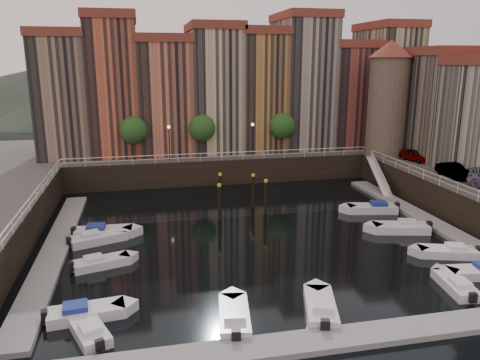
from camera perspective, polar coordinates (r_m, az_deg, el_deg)
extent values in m
plane|color=black|center=(40.98, 1.70, -6.27)|extent=(200.00, 200.00, 0.00)
cube|color=black|center=(65.20, -3.73, 2.87)|extent=(80.00, 20.00, 3.00)
cube|color=gray|center=(39.56, -21.59, -7.82)|extent=(2.00, 28.00, 0.35)
cube|color=gray|center=(46.50, 21.86, -4.57)|extent=(2.00, 28.00, 0.35)
cube|color=gray|center=(26.40, 10.99, -18.57)|extent=(30.00, 2.00, 0.35)
cone|color=#2D382D|center=(148.89, -20.47, 10.58)|extent=(80.00, 80.00, 14.00)
cone|color=#2D382D|center=(148.03, -6.73, 12.12)|extent=(100.00, 100.00, 18.00)
cone|color=#2D382D|center=(155.48, 6.50, 11.12)|extent=(70.00, 70.00, 12.00)
cube|color=#8E715A|center=(61.54, -20.55, 9.32)|extent=(6.00, 10.00, 14.00)
cube|color=brown|center=(61.46, -21.18, 16.28)|extent=(6.30, 10.30, 1.00)
cube|color=#BC563B|center=(60.91, -15.05, 10.63)|extent=(5.80, 10.00, 16.00)
cube|color=brown|center=(61.03, -15.59, 18.61)|extent=(6.10, 10.30, 1.00)
cube|color=#C36E50|center=(61.01, -9.12, 9.76)|extent=(6.50, 10.00, 13.50)
cube|color=brown|center=(60.89, -9.40, 16.57)|extent=(6.80, 10.30, 1.00)
cube|color=#CEB492|center=(61.63, -3.15, 10.66)|extent=(6.20, 10.00, 15.00)
cube|color=brown|center=(61.64, -3.25, 18.10)|extent=(6.50, 10.30, 1.00)
cube|color=#AC773F|center=(62.84, 2.27, 10.51)|extent=(5.60, 10.00, 14.50)
cube|color=brown|center=(62.80, 2.34, 17.58)|extent=(5.90, 10.30, 1.00)
cube|color=#A29187|center=(64.52, 7.55, 11.39)|extent=(6.40, 10.00, 16.50)
cube|color=brown|center=(64.69, 7.82, 19.15)|extent=(6.70, 10.30, 1.00)
cube|color=brown|center=(66.95, 12.58, 9.78)|extent=(6.00, 10.00, 13.00)
cube|color=brown|center=(66.81, 12.92, 15.76)|extent=(6.30, 10.30, 1.00)
cube|color=tan|center=(69.55, 17.18, 10.68)|extent=(5.90, 10.00, 15.50)
cube|color=brown|center=(69.61, 17.70, 17.46)|extent=(6.20, 10.30, 1.00)
cube|color=#786B5B|center=(61.08, 24.01, 8.02)|extent=(9.00, 8.00, 12.00)
cube|color=brown|center=(60.85, 24.64, 14.09)|extent=(9.30, 8.30, 1.00)
cylinder|color=#6B5B4C|center=(59.67, 17.48, 8.47)|extent=(4.60, 4.60, 12.00)
cone|color=brown|center=(59.44, 17.98, 14.99)|extent=(5.20, 5.20, 2.00)
cylinder|color=black|center=(56.38, -12.71, 3.53)|extent=(0.30, 0.30, 2.40)
sphere|color=#1E4719|center=(56.00, -12.85, 5.95)|extent=(3.20, 3.20, 3.20)
cylinder|color=black|center=(56.84, -4.61, 3.92)|extent=(0.30, 0.30, 2.40)
sphere|color=#1E4719|center=(56.46, -4.66, 6.32)|extent=(3.20, 3.20, 3.20)
cylinder|color=black|center=(58.95, 5.09, 4.29)|extent=(0.30, 0.30, 2.40)
sphere|color=#1E4719|center=(58.58, 5.14, 6.60)|extent=(3.20, 3.20, 3.20)
cylinder|color=black|center=(55.35, -8.61, 4.37)|extent=(0.12, 0.12, 4.00)
sphere|color=#FFD88C|center=(55.04, -8.69, 6.42)|extent=(0.36, 0.36, 0.36)
cylinder|color=black|center=(56.81, 1.53, 4.78)|extent=(0.12, 0.12, 4.00)
sphere|color=#FFD88C|center=(56.52, 1.55, 6.78)|extent=(0.36, 0.36, 0.36)
cube|color=white|center=(55.04, -2.24, 3.35)|extent=(36.00, 0.08, 0.08)
cube|color=white|center=(55.13, -2.23, 2.89)|extent=(36.00, 0.06, 0.06)
cube|color=white|center=(46.52, 24.13, 0.05)|extent=(0.08, 34.00, 0.08)
cube|color=white|center=(46.62, 24.08, -0.48)|extent=(0.06, 34.00, 0.06)
cube|color=white|center=(38.73, -24.72, -2.69)|extent=(0.08, 34.00, 0.08)
cube|color=white|center=(38.85, -24.65, -3.33)|extent=(0.06, 34.00, 0.06)
cube|color=white|center=(55.54, 16.56, 0.54)|extent=(2.78, 8.26, 2.81)
cube|color=white|center=(55.43, 16.60, 1.04)|extent=(1.93, 8.32, 3.65)
cylinder|color=black|center=(43.42, -2.52, -2.99)|extent=(0.32, 0.32, 3.60)
cylinder|color=gold|center=(42.90, -2.54, -0.63)|extent=(0.36, 0.36, 0.25)
cylinder|color=black|center=(47.45, -2.43, -1.48)|extent=(0.32, 0.32, 3.60)
cylinder|color=gold|center=(46.98, -2.46, 0.69)|extent=(0.36, 0.36, 0.25)
cylinder|color=black|center=(44.99, 3.15, -2.37)|extent=(0.32, 0.32, 3.60)
cylinder|color=gold|center=(44.50, 3.19, -0.09)|extent=(0.36, 0.36, 0.25)
cylinder|color=black|center=(47.11, 1.61, -1.59)|extent=(0.32, 0.32, 3.60)
cylinder|color=gold|center=(46.64, 1.62, 0.60)|extent=(0.36, 0.36, 0.25)
cube|color=silver|center=(29.37, -18.18, -15.18)|extent=(4.44, 2.14, 0.73)
cube|color=navy|center=(29.18, -19.43, -14.51)|extent=(1.49, 1.32, 0.49)
cube|color=black|center=(29.38, -22.73, -15.05)|extent=(0.39, 0.52, 0.68)
cube|color=silver|center=(35.64, -16.51, -9.68)|extent=(4.23, 2.59, 0.67)
cube|color=silver|center=(35.39, -17.42, -9.21)|extent=(1.51, 1.39, 0.45)
cube|color=black|center=(35.25, -19.86, -9.83)|extent=(0.43, 0.52, 0.63)
cube|color=silver|center=(40.19, -16.88, -6.87)|extent=(4.77, 3.16, 0.76)
cube|color=silver|center=(39.89, -17.77, -6.40)|extent=(1.75, 1.63, 0.51)
cube|color=black|center=(39.62, -20.16, -7.06)|extent=(0.51, 0.60, 0.71)
cube|color=silver|center=(41.36, -16.24, -6.19)|extent=(4.79, 2.09, 0.80)
cube|color=navy|center=(41.30, -17.17, -5.58)|extent=(1.57, 1.37, 0.53)
cube|color=black|center=(41.69, -19.62, -5.91)|extent=(0.40, 0.55, 0.75)
cube|color=silver|center=(36.56, 26.95, -10.06)|extent=(4.25, 2.09, 0.70)
cube|color=silver|center=(39.20, 23.94, -8.09)|extent=(4.54, 2.88, 0.72)
cube|color=silver|center=(39.23, 24.82, -7.49)|extent=(1.64, 1.52, 0.48)
cube|color=black|center=(39.86, 27.04, -7.70)|extent=(0.47, 0.56, 0.67)
cube|color=silver|center=(43.05, 18.98, -5.60)|extent=(4.97, 2.85, 0.80)
cube|color=silver|center=(43.09, 19.84, -4.98)|extent=(1.75, 1.59, 0.53)
cube|color=black|center=(43.76, 22.07, -5.19)|extent=(0.49, 0.60, 0.74)
cube|color=silver|center=(47.69, 15.76, -3.42)|extent=(4.98, 2.74, 0.80)
cube|color=navy|center=(47.73, 16.54, -2.85)|extent=(1.73, 1.56, 0.54)
cube|color=black|center=(48.35, 18.59, -3.06)|extent=(0.48, 0.60, 0.75)
cube|color=silver|center=(27.79, -18.00, -17.04)|extent=(2.80, 4.12, 0.66)
cube|color=silver|center=(27.15, -17.74, -16.85)|extent=(1.43, 1.53, 0.44)
cube|color=black|center=(26.01, -16.73, -18.71)|extent=(0.52, 0.45, 0.61)
cube|color=silver|center=(27.63, -0.71, -16.37)|extent=(2.35, 4.58, 0.75)
cube|color=silver|center=(26.89, -0.66, -16.20)|extent=(1.39, 1.56, 0.50)
cube|color=black|center=(25.56, -0.48, -18.50)|extent=(0.54, 0.42, 0.70)
cube|color=silver|center=(28.91, 9.77, -15.10)|extent=(2.85, 4.74, 0.76)
cube|color=silver|center=(28.16, 9.94, -14.90)|extent=(1.55, 1.69, 0.50)
cube|color=black|center=(26.79, 10.33, -17.06)|extent=(0.58, 0.48, 0.71)
cube|color=silver|center=(34.10, 24.76, -11.59)|extent=(2.06, 4.08, 0.66)
cube|color=silver|center=(33.52, 25.27, -11.35)|extent=(1.23, 1.38, 0.44)
cube|color=black|center=(32.43, 26.52, -12.71)|extent=(0.48, 0.37, 0.62)
imported|color=gray|center=(58.07, 20.55, 2.75)|extent=(2.40, 4.22, 1.35)
imported|color=gray|center=(51.29, 24.55, 0.95)|extent=(1.69, 4.30, 1.39)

